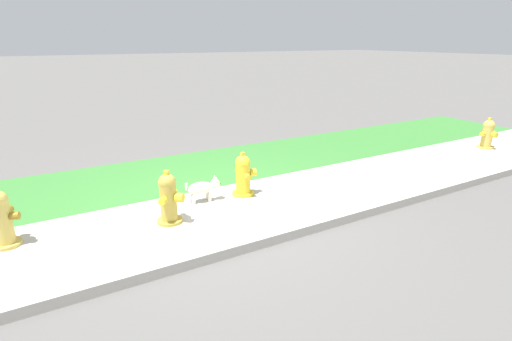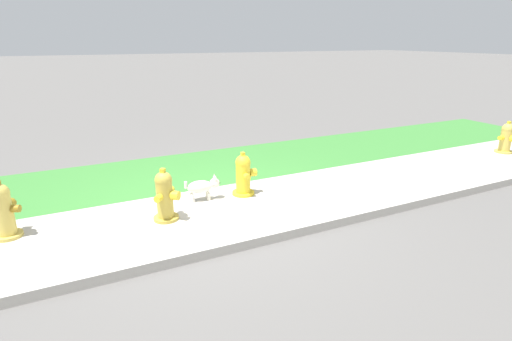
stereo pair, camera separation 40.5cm
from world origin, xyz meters
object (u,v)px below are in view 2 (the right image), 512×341
object	(u,v)px
fire_hydrant_by_grass_verge	(165,196)
small_white_dog	(203,187)
fire_hydrant_across_street	(506,138)
fire_hydrant_mid_block	(3,211)
fire_hydrant_far_end	(243,175)

from	to	relation	value
fire_hydrant_by_grass_verge	small_white_dog	distance (m)	0.79
small_white_dog	fire_hydrant_across_street	bearing A→B (deg)	3.63
fire_hydrant_mid_block	fire_hydrant_across_street	size ratio (longest dim) A/B	1.08
fire_hydrant_mid_block	fire_hydrant_far_end	size ratio (longest dim) A/B	1.07
fire_hydrant_by_grass_verge	fire_hydrant_across_street	distance (m)	7.13
fire_hydrant_across_street	fire_hydrant_mid_block	bearing A→B (deg)	2.27
fire_hydrant_mid_block	small_white_dog	bearing A→B (deg)	23.77
fire_hydrant_across_street	fire_hydrant_far_end	bearing A→B (deg)	1.32
fire_hydrant_by_grass_verge	fire_hydrant_far_end	bearing A→B (deg)	149.26
fire_hydrant_by_grass_verge	fire_hydrant_far_end	distance (m)	1.33
small_white_dog	fire_hydrant_by_grass_verge	bearing A→B (deg)	-140.39
fire_hydrant_mid_block	fire_hydrant_far_end	xyz separation A→B (m)	(3.11, 0.01, -0.03)
fire_hydrant_across_street	fire_hydrant_far_end	xyz separation A→B (m)	(-5.85, 0.26, 0.00)
small_white_dog	fire_hydrant_mid_block	bearing A→B (deg)	-172.00
fire_hydrant_mid_block	small_white_dog	world-z (taller)	fire_hydrant_mid_block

